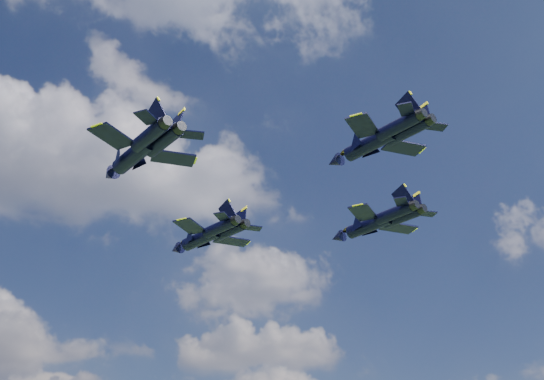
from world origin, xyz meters
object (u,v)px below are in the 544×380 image
(jet_lead, at_px, (199,239))
(jet_right, at_px, (366,226))
(jet_slot, at_px, (367,145))
(jet_left, at_px, (132,156))

(jet_lead, height_order, jet_right, jet_right)
(jet_slot, bearing_deg, jet_left, 132.10)
(jet_lead, bearing_deg, jet_right, -52.31)
(jet_lead, relative_size, jet_right, 0.99)
(jet_right, height_order, jet_slot, jet_right)
(jet_right, xyz_separation_m, jet_slot, (-7.11, -23.63, -1.29))
(jet_left, bearing_deg, jet_slot, -44.76)
(jet_left, distance_m, jet_slot, 26.19)
(jet_lead, height_order, jet_left, jet_lead)
(jet_lead, xyz_separation_m, jet_right, (23.01, -7.33, 0.55))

